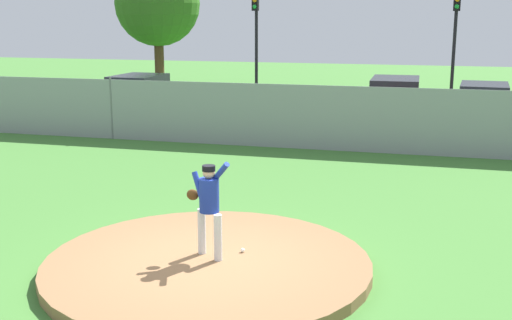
% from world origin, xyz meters
% --- Properties ---
extents(ground_plane, '(80.00, 80.00, 0.00)m').
position_xyz_m(ground_plane, '(0.00, 6.00, 0.00)').
color(ground_plane, '#427A33').
extents(asphalt_strip, '(44.00, 7.00, 0.01)m').
position_xyz_m(asphalt_strip, '(0.00, 14.50, 0.00)').
color(asphalt_strip, '#2B2B2D').
rests_on(asphalt_strip, ground_plane).
extents(pitchers_mound, '(5.29, 5.29, 0.19)m').
position_xyz_m(pitchers_mound, '(0.00, 0.00, 0.09)').
color(pitchers_mound, olive).
rests_on(pitchers_mound, ground_plane).
extents(pitcher_youth, '(0.79, 0.36, 1.63)m').
position_xyz_m(pitcher_youth, '(-0.01, 0.13, 1.13)').
color(pitcher_youth, silver).
rests_on(pitcher_youth, pitchers_mound).
extents(baseball, '(0.07, 0.07, 0.07)m').
position_xyz_m(baseball, '(0.46, 0.45, 0.22)').
color(baseball, white).
rests_on(baseball, pitchers_mound).
extents(chainlink_fence, '(34.27, 0.07, 2.08)m').
position_xyz_m(chainlink_fence, '(0.00, 10.00, 0.99)').
color(chainlink_fence, gray).
rests_on(chainlink_fence, ground_plane).
extents(parked_car_silver, '(2.02, 4.28, 1.71)m').
position_xyz_m(parked_car_silver, '(5.15, 14.53, 0.81)').
color(parked_car_silver, '#B7BABF').
rests_on(parked_car_silver, ground_plane).
extents(parked_car_red, '(1.94, 4.75, 1.79)m').
position_xyz_m(parked_car_red, '(2.08, 14.98, 0.85)').
color(parked_car_red, '#A81919').
rests_on(parked_car_red, ground_plane).
extents(parked_car_teal, '(2.06, 4.41, 1.67)m').
position_xyz_m(parked_car_teal, '(-8.14, 14.86, 0.79)').
color(parked_car_teal, '#146066').
rests_on(parked_car_teal, ground_plane).
extents(traffic_cone_orange, '(0.40, 0.40, 0.55)m').
position_xyz_m(traffic_cone_orange, '(-0.90, 17.23, 0.26)').
color(traffic_cone_orange, orange).
rests_on(traffic_cone_orange, asphalt_strip).
extents(traffic_light_near, '(0.28, 0.46, 5.12)m').
position_xyz_m(traffic_light_near, '(-4.32, 19.05, 3.48)').
color(traffic_light_near, black).
rests_on(traffic_light_near, ground_plane).
extents(traffic_light_far, '(0.28, 0.46, 5.10)m').
position_xyz_m(traffic_light_far, '(4.18, 18.92, 3.47)').
color(traffic_light_far, black).
rests_on(traffic_light_far, ground_plane).
extents(tree_leaning_west, '(4.51, 4.51, 6.90)m').
position_xyz_m(tree_leaning_west, '(-10.92, 23.45, 4.62)').
color(tree_leaning_west, '#4C331E').
rests_on(tree_leaning_west, ground_plane).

